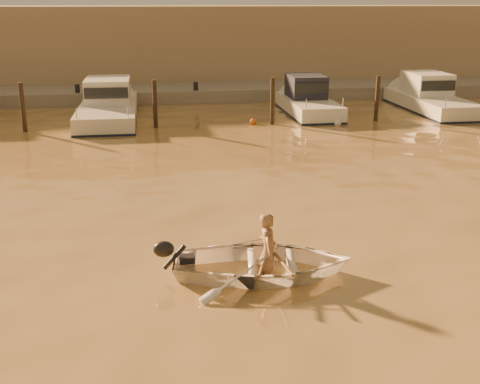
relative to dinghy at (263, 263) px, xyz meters
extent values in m
plane|color=olive|center=(-1.62, 0.87, -0.24)|extent=(160.00, 160.00, 0.00)
imported|color=white|center=(0.00, 0.00, 0.00)|extent=(3.75, 2.89, 0.72)
imported|color=#8F6747|center=(0.10, -0.01, 0.24)|extent=(0.44, 0.61, 1.56)
cylinder|color=brown|center=(0.25, -0.03, 0.18)|extent=(0.24, 2.10, 0.13)
cylinder|color=brown|center=(0.05, -0.01, 0.18)|extent=(0.67, 2.03, 0.13)
cylinder|color=#2D2319|center=(-7.12, 14.67, 0.66)|extent=(0.18, 0.18, 2.20)
cylinder|color=#2D2319|center=(-1.82, 14.67, 0.66)|extent=(0.18, 0.18, 2.20)
cylinder|color=#2D2319|center=(3.18, 14.67, 0.66)|extent=(0.18, 0.18, 2.20)
cylinder|color=#2D2319|center=(7.88, 14.67, 0.66)|extent=(0.18, 0.18, 2.20)
sphere|color=white|center=(-2.86, 13.78, -0.14)|extent=(0.30, 0.30, 0.30)
sphere|color=orange|center=(2.37, 14.81, -0.14)|extent=(0.30, 0.30, 0.30)
sphere|color=silver|center=(5.90, 13.96, -0.14)|extent=(0.30, 0.30, 0.30)
cube|color=gray|center=(-1.62, 22.37, -0.09)|extent=(52.00, 4.00, 1.00)
cube|color=#9E8466|center=(-1.62, 27.87, 2.16)|extent=(46.00, 7.00, 4.80)
camera|label=1|loc=(-2.05, -10.56, 4.90)|focal=45.00mm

